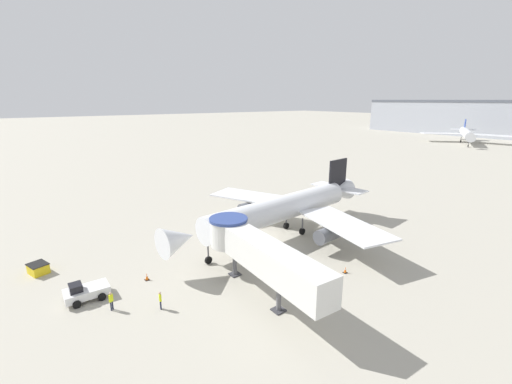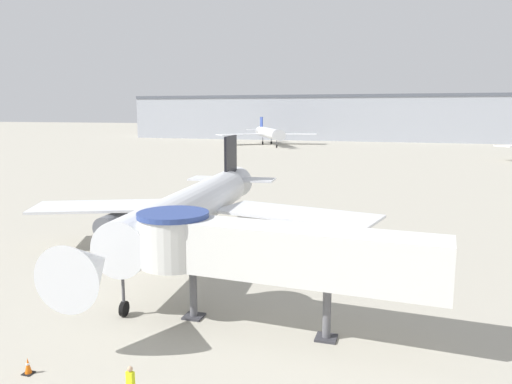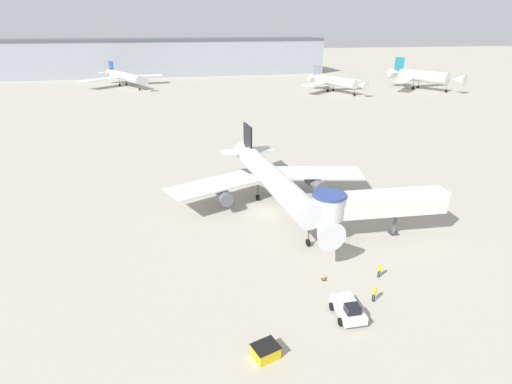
# 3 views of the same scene
# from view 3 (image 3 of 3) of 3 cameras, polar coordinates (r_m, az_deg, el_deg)

# --- Properties ---
(ground_plane) EXTENTS (800.00, 800.00, 0.00)m
(ground_plane) POSITION_cam_3_polar(r_m,az_deg,el_deg) (57.28, 1.83, -2.76)
(ground_plane) COLOR #A8A393
(main_airplane) EXTENTS (30.65, 33.33, 9.27)m
(main_airplane) POSITION_cam_3_polar(r_m,az_deg,el_deg) (57.82, 2.38, 1.73)
(main_airplane) COLOR silver
(main_airplane) RESTS_ON ground_plane
(jet_bridge) EXTENTS (17.09, 4.24, 6.14)m
(jet_bridge) POSITION_cam_3_polar(r_m,az_deg,el_deg) (50.76, 15.89, -1.64)
(jet_bridge) COLOR silver
(jet_bridge) RESTS_ON ground_plane
(pushback_tug_white) EXTENTS (2.56, 3.92, 1.80)m
(pushback_tug_white) POSITION_cam_3_polar(r_m,az_deg,el_deg) (38.77, 13.05, -16.01)
(pushback_tug_white) COLOR silver
(pushback_tug_white) RESTS_ON ground_plane
(service_container_yellow) EXTENTS (2.46, 2.22, 1.13)m
(service_container_yellow) POSITION_cam_3_polar(r_m,az_deg,el_deg) (34.42, 1.39, -21.78)
(service_container_yellow) COLOR yellow
(service_container_yellow) RESTS_ON ground_plane
(traffic_cone_near_nose) EXTENTS (0.46, 0.46, 0.76)m
(traffic_cone_near_nose) POSITION_cam_3_polar(r_m,az_deg,el_deg) (43.25, 9.73, -11.84)
(traffic_cone_near_nose) COLOR black
(traffic_cone_near_nose) RESTS_ON ground_plane
(traffic_cone_starboard_wing) EXTENTS (0.42, 0.42, 0.70)m
(traffic_cone_starboard_wing) POSITION_cam_3_polar(r_m,az_deg,el_deg) (61.81, 13.59, -1.10)
(traffic_cone_starboard_wing) COLOR black
(traffic_cone_starboard_wing) RESTS_ON ground_plane
(ground_crew_marshaller) EXTENTS (0.33, 0.39, 1.78)m
(ground_crew_marshaller) POSITION_cam_3_polar(r_m,az_deg,el_deg) (40.99, 16.54, -13.61)
(ground_crew_marshaller) COLOR #1E2338
(ground_crew_marshaller) RESTS_ON ground_plane
(ground_crew_wing_walker) EXTENTS (0.36, 0.25, 1.72)m
(ground_crew_wing_walker) POSITION_cam_3_polar(r_m,az_deg,el_deg) (44.61, 17.24, -10.49)
(ground_crew_wing_walker) COLOR #1E2338
(ground_crew_wing_walker) RESTS_ON ground_plane
(background_jet_blue_tail) EXTENTS (33.55, 36.42, 9.50)m
(background_jet_blue_tail) POSITION_cam_3_polar(r_m,az_deg,el_deg) (185.70, -18.28, 15.40)
(background_jet_blue_tail) COLOR silver
(background_jet_blue_tail) RESTS_ON ground_plane
(background_jet_teal_tail) EXTENTS (31.77, 29.79, 12.04)m
(background_jet_teal_tail) POSITION_cam_3_polar(r_m,az_deg,el_deg) (181.59, 22.60, 15.01)
(background_jet_teal_tail) COLOR white
(background_jet_teal_tail) RESTS_ON ground_plane
(background_jet_gray_tail) EXTENTS (28.70, 28.42, 9.48)m
(background_jet_gray_tail) POSITION_cam_3_polar(r_m,az_deg,el_deg) (164.24, 11.16, 15.24)
(background_jet_gray_tail) COLOR white
(background_jet_gray_tail) RESTS_ON ground_plane
(terminal_building) EXTENTS (169.13, 25.90, 18.13)m
(terminal_building) POSITION_cam_3_polar(r_m,az_deg,el_deg) (225.60, -13.32, 18.29)
(terminal_building) COLOR #999EA8
(terminal_building) RESTS_ON ground_plane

